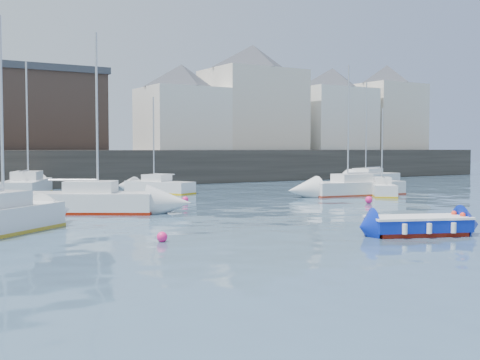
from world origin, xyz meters
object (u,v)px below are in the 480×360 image
sailboat_c (382,189)px  sailboat_d (355,188)px  sailboat_b (85,201)px  buoy_mid (369,203)px  buoy_near (162,242)px  sailboat_f (159,186)px  sailboat_h (26,187)px  blue_dinghy (418,225)px  sailboat_g (369,178)px  buoy_far (185,203)px

sailboat_c → sailboat_d: 1.76m
sailboat_b → sailboat_d: size_ratio=1.01×
buoy_mid → buoy_near: bearing=-156.5°
buoy_near → sailboat_f: bearing=66.5°
sailboat_d → sailboat_h: 22.04m
blue_dinghy → buoy_near: size_ratio=10.88×
sailboat_f → sailboat_g: 20.64m
sailboat_g → sailboat_h: size_ratio=0.99×
sailboat_g → sailboat_h: 29.10m
sailboat_c → buoy_near: (-20.65, -10.59, -0.45)m
sailboat_d → buoy_mid: 5.84m
sailboat_f → buoy_far: size_ratio=17.86×
blue_dinghy → sailboat_d: bearing=54.6°
buoy_mid → buoy_far: bearing=146.4°
sailboat_d → sailboat_f: bearing=140.6°
blue_dinghy → sailboat_d: sailboat_d is taller
buoy_far → sailboat_g: bearing=20.3°
sailboat_b → sailboat_g: size_ratio=0.97×
sailboat_f → buoy_near: (-8.86, -20.35, -0.47)m
buoy_near → buoy_mid: size_ratio=0.86×
sailboat_b → sailboat_f: 13.12m
blue_dinghy → sailboat_b: sailboat_b is taller
blue_dinghy → buoy_far: blue_dinghy is taller
blue_dinghy → sailboat_c: (12.10, 13.99, 0.06)m
sailboat_b → sailboat_g: sailboat_g is taller
blue_dinghy → sailboat_g: bearing=49.5°
blue_dinghy → sailboat_f: bearing=89.2°
sailboat_b → sailboat_h: bearing=90.2°
blue_dinghy → sailboat_b: (-8.04, 13.63, 0.18)m
blue_dinghy → buoy_far: size_ratio=10.41×
sailboat_d → sailboat_f: (-10.46, 8.60, -0.05)m
blue_dinghy → sailboat_c: size_ratio=0.67×
sailboat_b → sailboat_d: 18.87m
buoy_mid → sailboat_c: bearing=37.9°
sailboat_d → buoy_near: bearing=-148.7°
sailboat_h → buoy_far: sailboat_h is taller
sailboat_g → sailboat_d: bearing=-137.4°
sailboat_d → buoy_far: 12.20m
blue_dinghy → sailboat_g: sailboat_g is taller
sailboat_c → sailboat_g: bearing=49.9°
buoy_near → buoy_mid: 17.45m
sailboat_c → sailboat_g: 13.73m
buoy_mid → sailboat_b: bearing=168.1°
sailboat_c → sailboat_f: sailboat_f is taller
sailboat_c → sailboat_d: sailboat_d is taller
blue_dinghy → sailboat_f: (0.31, 23.75, 0.09)m
sailboat_d → buoy_far: size_ratio=22.82×
sailboat_h → buoy_near: size_ratio=24.82×
sailboat_b → buoy_far: bearing=21.3°
buoy_far → sailboat_d: bearing=-5.1°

